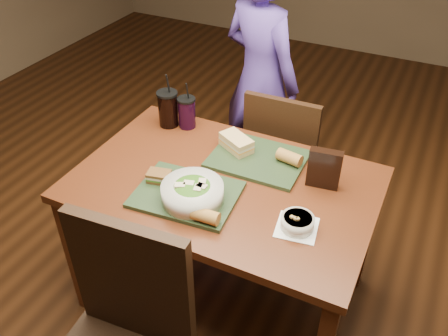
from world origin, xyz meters
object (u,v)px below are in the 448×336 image
Objects in this scene: cup_cola at (168,109)px; cup_berry at (187,112)px; chip_bag at (324,169)px; tray_far at (258,159)px; diner at (260,79)px; tray_near at (187,194)px; sandwich_near at (159,176)px; chair_far at (284,157)px; baguette_near at (205,216)px; dining_table at (224,197)px; soup_bowl at (297,222)px; sandwich_far at (236,143)px; baguette_far at (289,158)px; salad_bowl at (192,192)px.

cup_berry is at bearing 16.07° from cup_cola.
tray_far is at bearing 163.32° from chip_bag.
tray_near is at bearing 117.10° from diner.
cup_cola reaches higher than tray_far.
sandwich_near is 0.38× the size of cup_cola.
cup_cola reaches higher than chair_far.
baguette_near is (0.15, -0.12, 0.04)m from tray_near.
dining_table is at bearing -41.50° from cup_berry.
dining_table is at bearing 159.83° from soup_bowl.
diner is (-0.24, 0.99, 0.09)m from dining_table.
chair_far is 0.61× the size of diner.
chair_far is 8.43× the size of baguette_near.
chair_far is 4.96× the size of sandwich_far.
sandwich_far is 1.62× the size of baguette_far.
dining_table is 0.24m from tray_far.
tray_far is at bearing 47.90° from sandwich_near.
sandwich_far is at bearing -179.88° from baguette_far.
chair_far is 2.18× the size of tray_near.
soup_bowl is 0.98× the size of chip_bag.
tray_near is 2.33× the size of chip_bag.
baguette_far is at bearing -69.21° from chair_far.
tray_far is 0.41m from salad_bowl.
sandwich_far is (0.19, -0.76, 0.05)m from diner.
baguette_far reaches higher than dining_table.
tray_far is (0.17, 0.36, 0.00)m from tray_near.
chip_bag reaches higher than sandwich_far.
sandwich_far is 0.42m from cup_cola.
cup_berry is at bearing -146.38° from chair_far.
diner is 0.84m from tray_far.
sandwich_far reaches higher than baguette_far.
baguette_near reaches higher than tray_far.
cup_berry is (-0.42, 0.60, 0.04)m from baguette_near.
sandwich_far is at bearing 162.80° from chip_bag.
cup_cola reaches higher than sandwich_near.
salad_bowl is 0.49m from baguette_far.
baguette_near is at bearing -37.64° from tray_near.
cup_cola is at bearing -163.93° from cup_berry.
sandwich_near is 0.48m from cup_berry.
chip_bag is (0.49, 0.32, 0.08)m from tray_near.
tray_far is 2.37× the size of soup_bowl.
sandwich_far is 0.64× the size of cup_cola.
diner is 13.85× the size of baguette_near.
tray_near is at bearing -128.66° from baguette_far.
sandwich_far is (-0.43, 0.37, 0.02)m from soup_bowl.
sandwich_far is 1.02× the size of chip_bag.
chair_far is 8.03× the size of baguette_far.
baguette_near is at bearing -24.74° from sandwich_near.
baguette_far is at bearing 72.59° from baguette_near.
baguette_near reaches higher than dining_table.
chip_bag reaches higher than sandwich_near.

